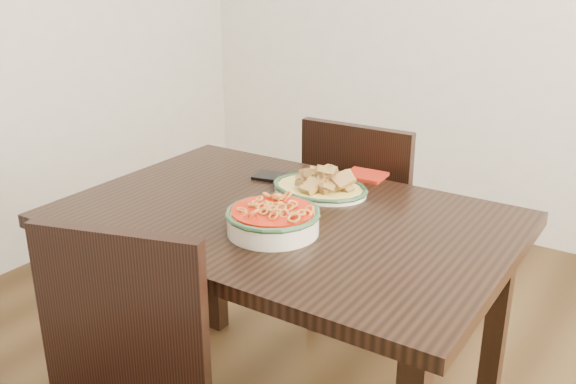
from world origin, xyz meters
The scene contains 6 objects.
dining_table centered at (-0.04, -0.12, 0.66)m, with size 1.28×0.85×0.75m.
chair_far centered at (-0.08, 0.51, 0.50)m, with size 0.43×0.43×0.89m.
fish_plate centered at (-0.04, 0.09, 0.79)m, with size 0.31×0.24×0.11m.
noodle_bowl centered at (0.01, -0.24, 0.79)m, with size 0.26×0.26×0.08m.
smartphone centered at (-0.22, 0.12, 0.76)m, with size 0.16×0.09×0.01m, color black.
napkin centered at (0.02, 0.30, 0.76)m, with size 0.13×0.11×0.01m, color maroon.
Camera 1 is at (0.90, -1.54, 1.46)m, focal length 40.00 mm.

